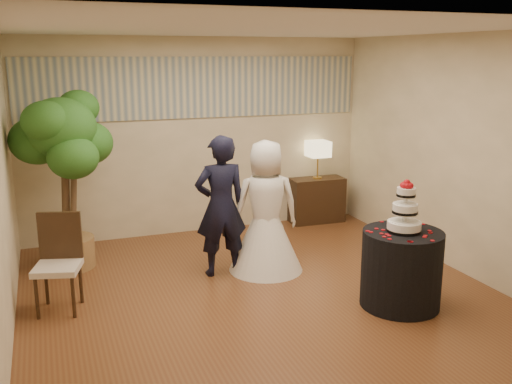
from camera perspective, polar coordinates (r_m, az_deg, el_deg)
name	(u,v)px	position (r m, az deg, el deg)	size (l,w,h in m)	color
floor	(260,294)	(6.35, 0.43, -10.13)	(5.00, 5.00, 0.00)	brown
ceiling	(261,29)	(5.82, 0.48, 16.02)	(5.00, 5.00, 0.00)	white
wall_back	(198,137)	(8.27, -5.80, 5.51)	(5.00, 0.06, 2.80)	beige
wall_front	(401,240)	(3.77, 14.27, -4.67)	(5.00, 0.06, 2.80)	beige
wall_right	(456,154)	(7.20, 19.41, 3.59)	(0.06, 5.00, 2.80)	beige
mural_border	(197,88)	(8.19, -5.88, 10.35)	(4.90, 0.02, 0.85)	#A3A796
groom	(221,206)	(6.64, -3.54, -1.43)	(0.61, 0.40, 1.67)	black
bride	(266,206)	(6.77, 1.01, -1.44)	(0.89, 0.89, 1.59)	white
cake_table	(401,269)	(6.12, 14.33, -7.45)	(0.82, 0.82, 0.80)	black
wedding_cake	(405,206)	(5.91, 14.71, -1.34)	(0.35, 0.35, 0.54)	white
console	(317,200)	(8.92, 6.09, -0.80)	(0.83, 0.37, 0.69)	#2F1F11
table_lamp	(318,160)	(8.78, 6.20, 3.22)	(0.31, 0.31, 0.58)	beige
ficus_tree	(65,180)	(7.16, -18.59, 1.12)	(1.04, 1.04, 2.19)	#2B621F
side_chair	(57,265)	(6.11, -19.26, -6.89)	(0.45, 0.47, 0.99)	#2F1F11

